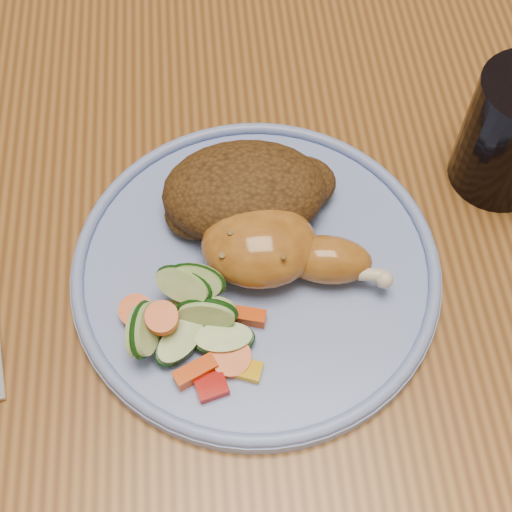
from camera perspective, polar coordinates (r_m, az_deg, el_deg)
name	(u,v)px	position (r m, az deg, el deg)	size (l,w,h in m)	color
ground	(269,446)	(1.30, 1.08, -14.98)	(4.00, 4.00, 0.00)	brown
dining_table	(281,249)	(0.68, 1.98, 0.53)	(0.90, 1.40, 0.75)	brown
plate	(256,269)	(0.57, 0.00, -1.09)	(0.29, 0.29, 0.01)	#738ACF
plate_rim	(256,263)	(0.56, 0.00, -0.53)	(0.29, 0.29, 0.01)	#738ACF
chicken_leg	(276,249)	(0.54, 1.61, 0.59)	(0.15, 0.08, 0.05)	#AB6A24
rice_pilaf	(248,192)	(0.57, -0.66, 5.13)	(0.14, 0.10, 0.06)	#4A2E12
vegetable_pile	(187,320)	(0.52, -5.50, -5.14)	(0.11, 0.11, 0.05)	#A50A05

